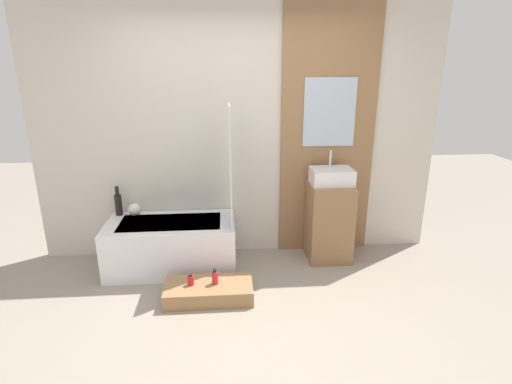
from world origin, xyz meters
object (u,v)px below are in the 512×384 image
at_px(bottle_soap_primary, 191,280).
at_px(sink, 332,176).
at_px(vase_tall_dark, 118,203).
at_px(bottle_soap_secondary, 215,277).
at_px(vase_round_light, 135,209).
at_px(bathtub, 172,245).
at_px(wooden_step_bench, 209,291).

bearing_deg(bottle_soap_primary, sink, 26.25).
distance_m(vase_tall_dark, bottle_soap_secondary, 1.37).
height_order(sink, bottle_soap_primary, sink).
bearing_deg(vase_tall_dark, vase_round_light, -10.19).
distance_m(bottle_soap_primary, bottle_soap_secondary, 0.22).
relative_size(sink, bottle_soap_secondary, 2.89).
height_order(bathtub, bottle_soap_primary, bathtub).
height_order(vase_tall_dark, vase_round_light, vase_tall_dark).
xyz_separation_m(bathtub, vase_round_light, (-0.39, 0.21, 0.31)).
distance_m(bathtub, wooden_step_bench, 0.74).
xyz_separation_m(bottle_soap_primary, bottle_soap_secondary, (0.21, 0.00, 0.02)).
relative_size(vase_round_light, bottle_soap_primary, 1.26).
relative_size(wooden_step_bench, bottle_soap_primary, 7.50).
relative_size(wooden_step_bench, sink, 1.86).
relative_size(bathtub, wooden_step_bench, 1.63).
bearing_deg(sink, wooden_step_bench, -150.98).
bearing_deg(vase_tall_dark, bottle_soap_primary, -47.19).
distance_m(bathtub, vase_round_light, 0.54).
bearing_deg(bottle_soap_primary, bottle_soap_secondary, 0.00).
distance_m(bathtub, sink, 1.77).
height_order(wooden_step_bench, bottle_soap_secondary, bottle_soap_secondary).
height_order(vase_round_light, bottle_soap_secondary, vase_round_light).
distance_m(sink, vase_round_light, 2.06).
bearing_deg(bottle_soap_primary, vase_tall_dark, 132.81).
bearing_deg(wooden_step_bench, bathtub, 122.68).
distance_m(wooden_step_bench, bottle_soap_primary, 0.20).
bearing_deg(bottle_soap_primary, vase_round_light, 127.15).
xyz_separation_m(sink, bottle_soap_secondary, (-1.19, -0.70, -0.71)).
xyz_separation_m(wooden_step_bench, sink, (1.25, 0.70, 0.84)).
bearing_deg(bathtub, vase_round_light, 151.29).
xyz_separation_m(vase_tall_dark, bottle_soap_secondary, (1.00, -0.84, -0.42)).
bearing_deg(vase_tall_dark, wooden_step_bench, -41.99).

